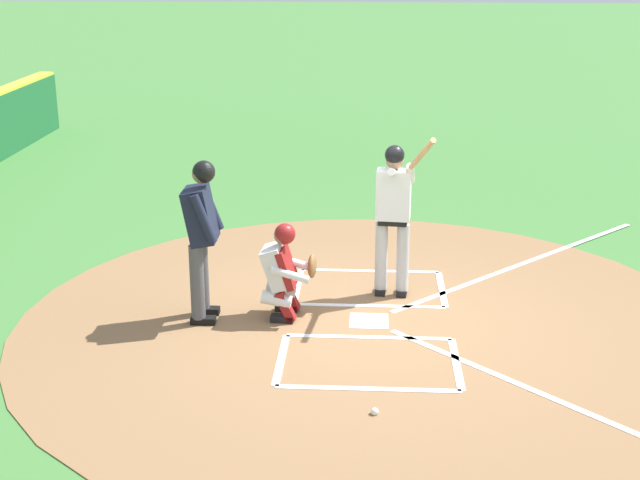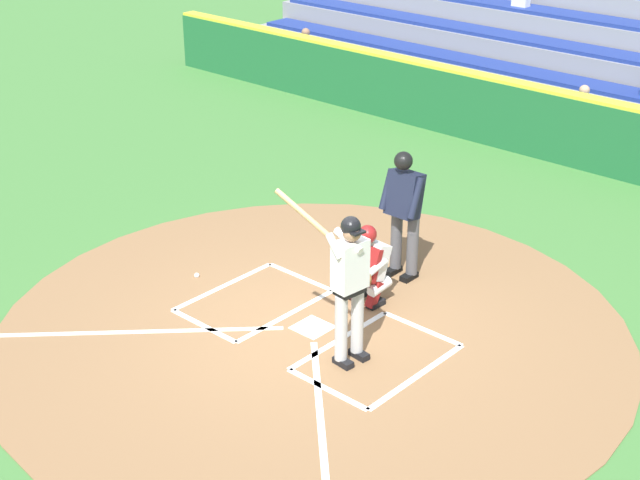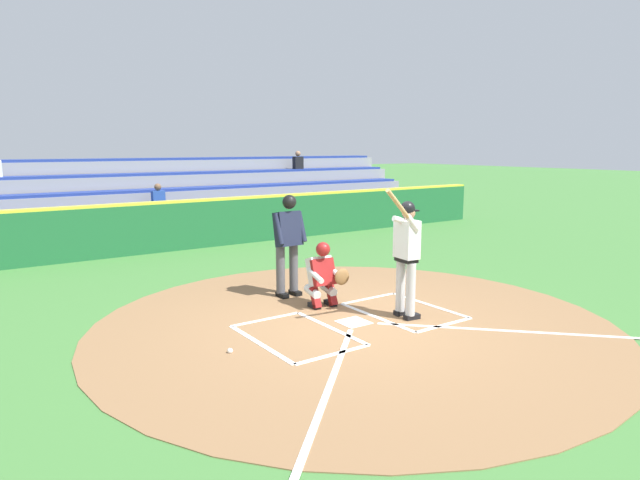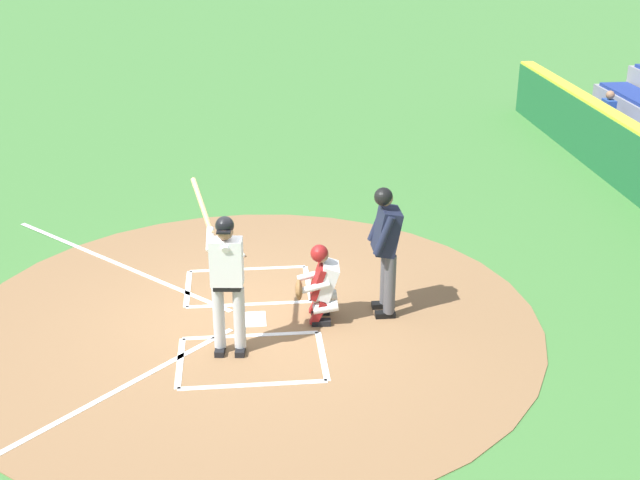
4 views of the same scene
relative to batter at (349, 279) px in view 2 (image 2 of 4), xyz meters
name	(u,v)px [view 2 (image 2 of 4)]	position (x,y,z in m)	size (l,w,h in m)	color
ground_plane	(313,328)	(0.82, -0.28, -1.10)	(120.00, 120.00, 0.00)	#427A38
dirt_circle	(313,328)	(0.82, -0.28, -1.09)	(8.00, 8.00, 0.01)	olive
home_plate_and_chalk	(263,355)	(0.82, 0.60, -1.08)	(7.93, 4.91, 0.01)	white
batter	(349,279)	(0.00, 0.00, 0.00)	(0.99, 0.64, 2.13)	#BCBCBC
catcher	(368,263)	(0.72, -1.25, -0.51)	(0.59, 0.63, 1.13)	black
plate_umpire	(404,206)	(0.85, -2.15, -0.02)	(0.58, 0.41, 1.86)	#4C4C51
baseball	(197,275)	(2.95, -0.21, -1.06)	(0.07, 0.07, 0.07)	white
backstop_wall	(598,135)	(0.82, -7.78, -0.45)	(22.00, 0.36, 1.31)	#1E6033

